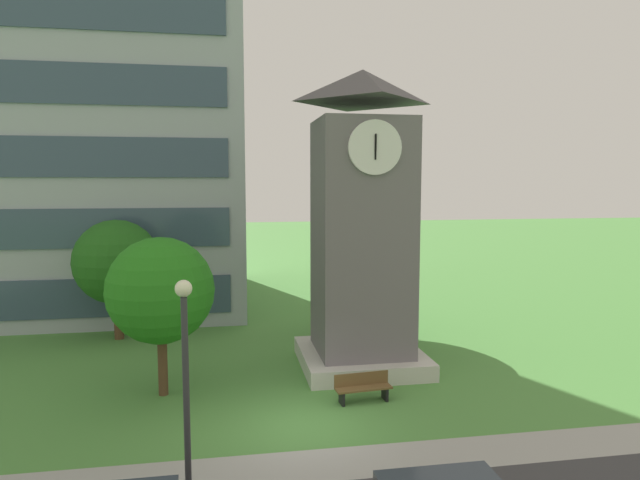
{
  "coord_description": "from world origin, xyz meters",
  "views": [
    {
      "loc": [
        -2.17,
        -15.07,
        6.91
      ],
      "look_at": [
        1.39,
        5.74,
        4.68
      ],
      "focal_mm": 31.23,
      "sensor_mm": 36.0,
      "label": 1
    }
  ],
  "objects_px": {
    "clock_tower": "(362,237)",
    "street_lamp": "(185,364)",
    "tree_streetside": "(373,251)",
    "park_bench": "(363,387)",
    "tree_near_tower": "(161,291)",
    "tree_by_building": "(117,262)"
  },
  "relations": [
    {
      "from": "park_bench",
      "to": "tree_by_building",
      "type": "relative_size",
      "value": 0.35
    },
    {
      "from": "clock_tower",
      "to": "tree_by_building",
      "type": "bearing_deg",
      "value": 151.24
    },
    {
      "from": "park_bench",
      "to": "tree_by_building",
      "type": "height_order",
      "value": "tree_by_building"
    },
    {
      "from": "street_lamp",
      "to": "tree_streetside",
      "type": "bearing_deg",
      "value": 59.53
    },
    {
      "from": "park_bench",
      "to": "tree_streetside",
      "type": "xyz_separation_m",
      "value": [
        2.38,
        7.81,
        3.29
      ]
    },
    {
      "from": "park_bench",
      "to": "tree_by_building",
      "type": "distance_m",
      "value": 12.74
    },
    {
      "from": "tree_near_tower",
      "to": "tree_by_building",
      "type": "bearing_deg",
      "value": 110.49
    },
    {
      "from": "park_bench",
      "to": "tree_near_tower",
      "type": "distance_m",
      "value": 7.13
    },
    {
      "from": "park_bench",
      "to": "clock_tower",
      "type": "bearing_deg",
      "value": 77.16
    },
    {
      "from": "tree_by_building",
      "to": "tree_streetside",
      "type": "xyz_separation_m",
      "value": [
        11.27,
        -0.84,
        0.34
      ]
    },
    {
      "from": "street_lamp",
      "to": "tree_near_tower",
      "type": "height_order",
      "value": "tree_near_tower"
    },
    {
      "from": "tree_streetside",
      "to": "clock_tower",
      "type": "bearing_deg",
      "value": -109.95
    },
    {
      "from": "street_lamp",
      "to": "tree_near_tower",
      "type": "xyz_separation_m",
      "value": [
        -1.2,
        6.47,
        0.33
      ]
    },
    {
      "from": "tree_by_building",
      "to": "clock_tower",
      "type": "bearing_deg",
      "value": -28.76
    },
    {
      "from": "clock_tower",
      "to": "street_lamp",
      "type": "xyz_separation_m",
      "value": [
        -5.82,
        -8.19,
        -1.78
      ]
    },
    {
      "from": "clock_tower",
      "to": "street_lamp",
      "type": "bearing_deg",
      "value": -125.42
    },
    {
      "from": "clock_tower",
      "to": "street_lamp",
      "type": "height_order",
      "value": "clock_tower"
    },
    {
      "from": "clock_tower",
      "to": "park_bench",
      "type": "xyz_separation_m",
      "value": [
        -0.76,
        -3.35,
        -4.42
      ]
    },
    {
      "from": "street_lamp",
      "to": "tree_near_tower",
      "type": "distance_m",
      "value": 6.59
    },
    {
      "from": "street_lamp",
      "to": "tree_near_tower",
      "type": "relative_size",
      "value": 0.95
    },
    {
      "from": "park_bench",
      "to": "tree_streetside",
      "type": "height_order",
      "value": "tree_streetside"
    },
    {
      "from": "street_lamp",
      "to": "tree_streetside",
      "type": "xyz_separation_m",
      "value": [
        7.44,
        12.65,
        0.65
      ]
    }
  ]
}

